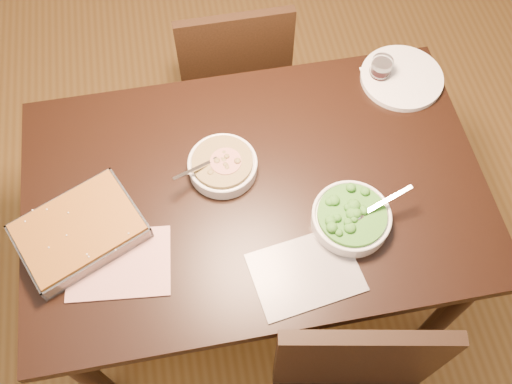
{
  "coord_description": "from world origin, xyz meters",
  "views": [
    {
      "loc": [
        -0.15,
        -0.84,
        2.26
      ],
      "look_at": [
        -0.0,
        -0.04,
        0.8
      ],
      "focal_mm": 40.0,
      "sensor_mm": 36.0,
      "label": 1
    }
  ],
  "objects_px": {
    "broccoli_bowl": "(351,218)",
    "baking_dish": "(80,231)",
    "chair_far": "(233,70)",
    "table": "(255,202)",
    "wine_tumbler": "(381,69)",
    "dinner_plate": "(402,78)",
    "stew_bowl": "(223,165)"
  },
  "relations": [
    {
      "from": "table",
      "to": "chair_far",
      "type": "xyz_separation_m",
      "value": [
        0.04,
        0.69,
        -0.16
      ]
    },
    {
      "from": "broccoli_bowl",
      "to": "wine_tumbler",
      "type": "bearing_deg",
      "value": 65.13
    },
    {
      "from": "dinner_plate",
      "to": "chair_far",
      "type": "relative_size",
      "value": 0.31
    },
    {
      "from": "broccoli_bowl",
      "to": "wine_tumbler",
      "type": "height_order",
      "value": "broccoli_bowl"
    },
    {
      "from": "wine_tumbler",
      "to": "baking_dish",
      "type": "bearing_deg",
      "value": -157.77
    },
    {
      "from": "wine_tumbler",
      "to": "chair_far",
      "type": "distance_m",
      "value": 0.64
    },
    {
      "from": "broccoli_bowl",
      "to": "baking_dish",
      "type": "bearing_deg",
      "value": 172.68
    },
    {
      "from": "broccoli_bowl",
      "to": "chair_far",
      "type": "distance_m",
      "value": 0.93
    },
    {
      "from": "stew_bowl",
      "to": "dinner_plate",
      "type": "relative_size",
      "value": 0.8
    },
    {
      "from": "baking_dish",
      "to": "dinner_plate",
      "type": "bearing_deg",
      "value": -4.72
    },
    {
      "from": "stew_bowl",
      "to": "chair_far",
      "type": "distance_m",
      "value": 0.68
    },
    {
      "from": "broccoli_bowl",
      "to": "baking_dish",
      "type": "xyz_separation_m",
      "value": [
        -0.77,
        0.1,
        -0.0
      ]
    },
    {
      "from": "baking_dish",
      "to": "chair_far",
      "type": "bearing_deg",
      "value": 29.01
    },
    {
      "from": "broccoli_bowl",
      "to": "chair_far",
      "type": "bearing_deg",
      "value": 104.3
    },
    {
      "from": "chair_far",
      "to": "baking_dish",
      "type": "bearing_deg",
      "value": 53.22
    },
    {
      "from": "wine_tumbler",
      "to": "chair_far",
      "type": "xyz_separation_m",
      "value": [
        -0.45,
        0.34,
        -0.3
      ]
    },
    {
      "from": "broccoli_bowl",
      "to": "dinner_plate",
      "type": "xyz_separation_m",
      "value": [
        0.31,
        0.49,
        -0.02
      ]
    },
    {
      "from": "broccoli_bowl",
      "to": "dinner_plate",
      "type": "bearing_deg",
      "value": 57.63
    },
    {
      "from": "table",
      "to": "dinner_plate",
      "type": "bearing_deg",
      "value": 29.82
    },
    {
      "from": "broccoli_bowl",
      "to": "chair_far",
      "type": "relative_size",
      "value": 0.29
    },
    {
      "from": "stew_bowl",
      "to": "wine_tumbler",
      "type": "xyz_separation_m",
      "value": [
        0.58,
        0.27,
        0.02
      ]
    },
    {
      "from": "chair_far",
      "to": "table",
      "type": "bearing_deg",
      "value": 86.73
    },
    {
      "from": "table",
      "to": "chair_far",
      "type": "relative_size",
      "value": 1.58
    },
    {
      "from": "table",
      "to": "wine_tumbler",
      "type": "relative_size",
      "value": 17.19
    },
    {
      "from": "dinner_plate",
      "to": "chair_far",
      "type": "distance_m",
      "value": 0.69
    },
    {
      "from": "stew_bowl",
      "to": "chair_far",
      "type": "height_order",
      "value": "chair_far"
    },
    {
      "from": "broccoli_bowl",
      "to": "wine_tumbler",
      "type": "xyz_separation_m",
      "value": [
        0.24,
        0.51,
        0.01
      ]
    },
    {
      "from": "broccoli_bowl",
      "to": "chair_far",
      "type": "height_order",
      "value": "chair_far"
    },
    {
      "from": "stew_bowl",
      "to": "broccoli_bowl",
      "type": "relative_size",
      "value": 0.86
    },
    {
      "from": "stew_bowl",
      "to": "chair_far",
      "type": "relative_size",
      "value": 0.25
    },
    {
      "from": "broccoli_bowl",
      "to": "baking_dish",
      "type": "height_order",
      "value": "broccoli_bowl"
    },
    {
      "from": "table",
      "to": "stew_bowl",
      "type": "height_order",
      "value": "stew_bowl"
    }
  ]
}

